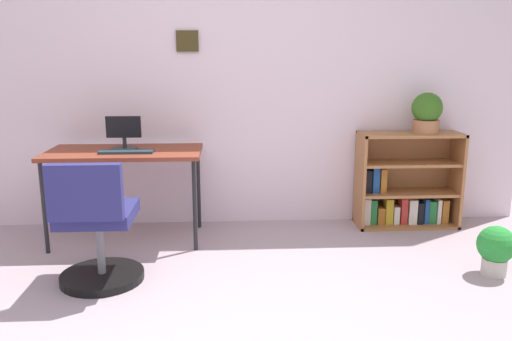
# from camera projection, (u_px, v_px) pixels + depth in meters

# --- Properties ---
(wall_back) EXTENTS (5.20, 0.12, 2.47)m
(wall_back) POSITION_uv_depth(u_px,v_px,m) (214.00, 76.00, 4.18)
(wall_back) COLOR silver
(wall_back) RESTS_ON ground_plane
(desk) EXTENTS (1.14, 0.59, 0.70)m
(desk) POSITION_uv_depth(u_px,v_px,m) (124.00, 157.00, 3.84)
(desk) COLOR brown
(desk) RESTS_ON ground_plane
(monitor) EXTENTS (0.26, 0.20, 0.25)m
(monitor) POSITION_uv_depth(u_px,v_px,m) (124.00, 134.00, 3.85)
(monitor) COLOR #262628
(monitor) RESTS_ON desk
(keyboard) EXTENTS (0.39, 0.12, 0.02)m
(keyboard) POSITION_uv_depth(u_px,v_px,m) (126.00, 152.00, 3.73)
(keyboard) COLOR #1F2F38
(keyboard) RESTS_ON desk
(office_chair) EXTENTS (0.52, 0.55, 0.81)m
(office_chair) POSITION_uv_depth(u_px,v_px,m) (97.00, 232.00, 3.12)
(office_chair) COLOR black
(office_chair) RESTS_ON ground_plane
(bookshelf_low) EXTENTS (0.83, 0.30, 0.78)m
(bookshelf_low) POSITION_uv_depth(u_px,v_px,m) (404.00, 185.00, 4.27)
(bookshelf_low) COLOR #9D6539
(bookshelf_low) RESTS_ON ground_plane
(potted_plant_on_shelf) EXTENTS (0.24, 0.24, 0.33)m
(potted_plant_on_shelf) POSITION_uv_depth(u_px,v_px,m) (427.00, 112.00, 4.09)
(potted_plant_on_shelf) COLOR #9E6642
(potted_plant_on_shelf) RESTS_ON bookshelf_low
(potted_plant_floor) EXTENTS (0.24, 0.24, 0.33)m
(potted_plant_floor) POSITION_uv_depth(u_px,v_px,m) (496.00, 248.00, 3.30)
(potted_plant_floor) COLOR #B7B2A8
(potted_plant_floor) RESTS_ON ground_plane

